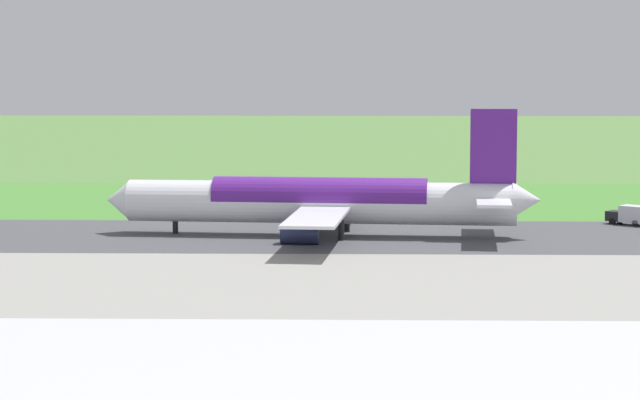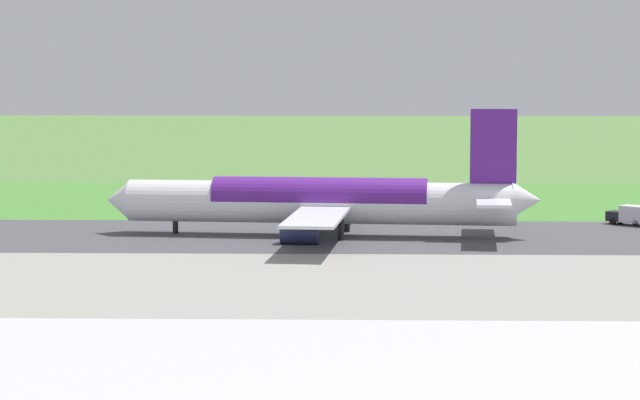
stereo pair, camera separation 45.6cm
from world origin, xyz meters
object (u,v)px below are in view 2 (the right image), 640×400
(airliner_main, at_px, (323,201))
(service_truck_fuel, at_px, (631,215))
(no_stopping_sign, at_px, (244,194))
(traffic_cone_orange, at_px, (208,205))

(airliner_main, height_order, service_truck_fuel, airliner_main)
(no_stopping_sign, height_order, traffic_cone_orange, no_stopping_sign)
(airliner_main, distance_m, traffic_cone_orange, 37.61)
(service_truck_fuel, height_order, no_stopping_sign, no_stopping_sign)
(airliner_main, xyz_separation_m, no_stopping_sign, (12.94, -36.09, -2.70))
(airliner_main, relative_size, no_stopping_sign, 19.40)
(service_truck_fuel, bearing_deg, no_stopping_sign, -24.49)
(airliner_main, relative_size, traffic_cone_orange, 98.46)
(no_stopping_sign, bearing_deg, service_truck_fuel, 155.51)
(airliner_main, bearing_deg, no_stopping_sign, -70.28)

